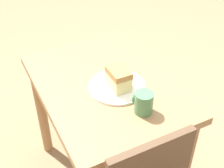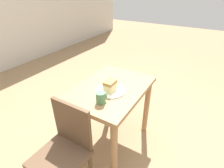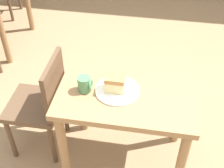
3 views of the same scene
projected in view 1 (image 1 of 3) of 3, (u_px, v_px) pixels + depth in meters
The scene contains 4 objects.
dining_table_near at pixel (105, 104), 1.59m from camera, with size 0.85×0.61×0.73m.
plate at pixel (117, 87), 1.47m from camera, with size 0.27×0.27×0.01m.
cake_slice at pixel (119, 79), 1.43m from camera, with size 0.12×0.08×0.10m.
coffee_mug at pixel (143, 102), 1.32m from camera, with size 0.09×0.08×0.10m.
Camera 1 is at (-0.97, 0.62, 1.65)m, focal length 50.00 mm.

